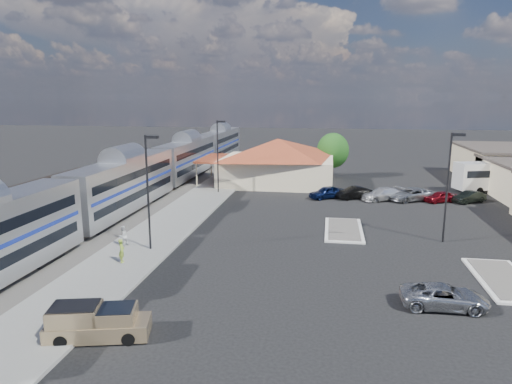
# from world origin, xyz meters

# --- Properties ---
(ground) EXTENTS (280.00, 280.00, 0.00)m
(ground) POSITION_xyz_m (0.00, 0.00, 0.00)
(ground) COLOR black
(ground) RESTS_ON ground
(railbed) EXTENTS (16.00, 100.00, 0.12)m
(railbed) POSITION_xyz_m (-21.00, 8.00, 0.06)
(railbed) COLOR #4C4944
(railbed) RESTS_ON ground
(platform) EXTENTS (5.50, 92.00, 0.18)m
(platform) POSITION_xyz_m (-12.00, 6.00, 0.09)
(platform) COLOR gray
(platform) RESTS_ON ground
(passenger_train) EXTENTS (3.00, 104.00, 5.55)m
(passenger_train) POSITION_xyz_m (-18.00, 4.86, 2.87)
(passenger_train) COLOR silver
(passenger_train) RESTS_ON ground
(freight_cars) EXTENTS (2.80, 46.00, 4.00)m
(freight_cars) POSITION_xyz_m (-24.00, 1.97, 1.93)
(freight_cars) COLOR black
(freight_cars) RESTS_ON ground
(station_depot) EXTENTS (18.35, 12.24, 6.20)m
(station_depot) POSITION_xyz_m (-4.56, 24.00, 3.13)
(station_depot) COLOR beige
(station_depot) RESTS_ON ground
(traffic_island_south) EXTENTS (3.30, 7.50, 0.21)m
(traffic_island_south) POSITION_xyz_m (4.00, 2.00, 0.10)
(traffic_island_south) COLOR silver
(traffic_island_south) RESTS_ON ground
(traffic_island_north) EXTENTS (3.30, 7.50, 0.21)m
(traffic_island_north) POSITION_xyz_m (14.00, -8.00, 0.10)
(traffic_island_north) COLOR silver
(traffic_island_north) RESTS_ON ground
(lamp_plat_s) EXTENTS (1.08, 0.25, 9.00)m
(lamp_plat_s) POSITION_xyz_m (-10.90, -6.00, 5.34)
(lamp_plat_s) COLOR black
(lamp_plat_s) RESTS_ON ground
(lamp_plat_n) EXTENTS (1.08, 0.25, 9.00)m
(lamp_plat_n) POSITION_xyz_m (-10.90, 16.00, 5.34)
(lamp_plat_n) COLOR black
(lamp_plat_n) RESTS_ON ground
(lamp_lot) EXTENTS (1.08, 0.25, 9.00)m
(lamp_lot) POSITION_xyz_m (12.10, 0.00, 5.34)
(lamp_lot) COLOR black
(lamp_lot) RESTS_ON ground
(tree_depot) EXTENTS (4.71, 4.71, 6.63)m
(tree_depot) POSITION_xyz_m (3.00, 30.00, 4.02)
(tree_depot) COLOR #382314
(tree_depot) RESTS_ON ground
(pickup_truck) EXTENTS (5.24, 2.94, 1.71)m
(pickup_truck) POSITION_xyz_m (-8.50, -18.86, 0.81)
(pickup_truck) COLOR tan
(pickup_truck) RESTS_ON ground
(suv) EXTENTS (4.85, 2.28, 1.34)m
(suv) POSITION_xyz_m (9.21, -12.62, 0.67)
(suv) COLOR #9FA1A6
(suv) RESTS_ON ground
(coach_bus) EXTENTS (11.99, 5.67, 3.77)m
(coach_bus) POSITION_xyz_m (24.00, 22.70, 2.17)
(coach_bus) COLOR white
(coach_bus) RESTS_ON ground
(person_a) EXTENTS (0.57, 0.71, 1.71)m
(person_a) POSITION_xyz_m (-11.86, -9.13, 1.03)
(person_a) COLOR #9EBE3B
(person_a) RESTS_ON platform
(person_b) EXTENTS (0.87, 0.97, 1.63)m
(person_b) POSITION_xyz_m (-13.39, -5.66, 0.99)
(person_b) COLOR silver
(person_b) RESTS_ON platform
(parked_car_a) EXTENTS (4.50, 3.80, 1.45)m
(parked_car_a) POSITION_xyz_m (2.33, 15.23, 0.73)
(parked_car_a) COLOR #0C1840
(parked_car_a) RESTS_ON ground
(parked_car_b) EXTENTS (4.54, 3.33, 1.43)m
(parked_car_b) POSITION_xyz_m (5.53, 15.53, 0.71)
(parked_car_b) COLOR black
(parked_car_b) RESTS_ON ground
(parked_car_c) EXTENTS (5.45, 4.34, 1.48)m
(parked_car_c) POSITION_xyz_m (8.73, 15.23, 0.74)
(parked_car_c) COLOR silver
(parked_car_c) RESTS_ON ground
(parked_car_d) EXTENTS (5.91, 4.78, 1.50)m
(parked_car_d) POSITION_xyz_m (11.93, 15.53, 0.75)
(parked_car_d) COLOR gray
(parked_car_d) RESTS_ON ground
(parked_car_e) EXTENTS (4.02, 3.04, 1.28)m
(parked_car_e) POSITION_xyz_m (15.13, 15.23, 0.64)
(parked_car_e) COLOR maroon
(parked_car_e) RESTS_ON ground
(parked_car_f) EXTENTS (4.11, 3.38, 1.32)m
(parked_car_f) POSITION_xyz_m (18.33, 15.53, 0.66)
(parked_car_f) COLOR black
(parked_car_f) RESTS_ON ground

